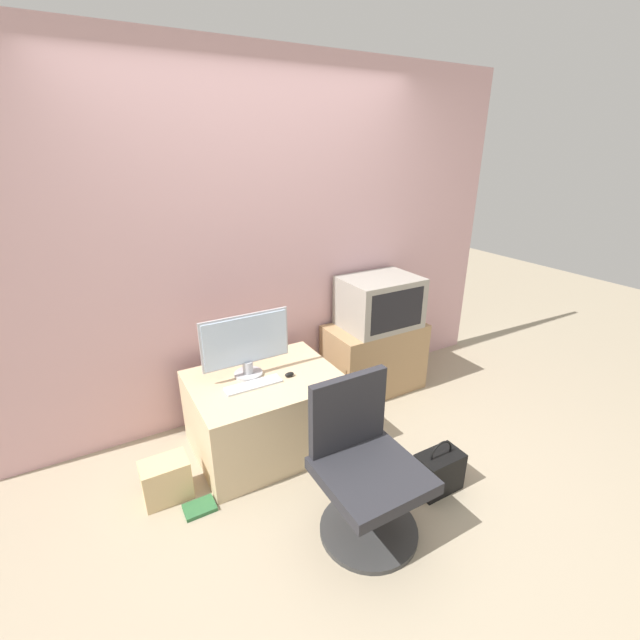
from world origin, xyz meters
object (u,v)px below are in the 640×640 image
at_px(main_monitor, 246,344).
at_px(handbag, 439,471).
at_px(mouse, 289,374).
at_px(cardboard_box_lower, 166,480).
at_px(crt_tv, 380,302).
at_px(keyboard, 253,385).
at_px(book, 200,508).
at_px(office_chair, 365,472).

distance_m(main_monitor, handbag, 1.45).
height_order(mouse, cardboard_box_lower, mouse).
bearing_deg(main_monitor, crt_tv, 7.59).
relative_size(keyboard, book, 2.08).
xyz_separation_m(crt_tv, office_chair, (-0.96, -1.16, -0.43)).
relative_size(crt_tv, office_chair, 0.71).
bearing_deg(keyboard, main_monitor, 81.41).
xyz_separation_m(crt_tv, book, (-1.73, -0.60, -0.79)).
xyz_separation_m(main_monitor, cardboard_box_lower, (-0.65, -0.25, -0.65)).
relative_size(keyboard, office_chair, 0.43).
distance_m(crt_tv, handbag, 1.41).
xyz_separation_m(keyboard, handbag, (0.85, -0.86, -0.42)).
bearing_deg(crt_tv, office_chair, -129.46).
relative_size(mouse, cardboard_box_lower, 0.24).
bearing_deg(cardboard_box_lower, office_chair, -39.71).
bearing_deg(cardboard_box_lower, keyboard, 8.72).
bearing_deg(main_monitor, office_chair, -75.34).
distance_m(main_monitor, book, 1.02).
relative_size(office_chair, handbag, 2.46).
distance_m(main_monitor, keyboard, 0.27).
xyz_separation_m(main_monitor, mouse, (0.23, -0.16, -0.22)).
height_order(main_monitor, crt_tv, crt_tv).
bearing_deg(cardboard_box_lower, handbag, -27.44).
bearing_deg(cardboard_box_lower, main_monitor, 20.93).
distance_m(crt_tv, cardboard_box_lower, 2.02).
height_order(crt_tv, office_chair, crt_tv).
height_order(main_monitor, office_chair, main_monitor).
distance_m(cardboard_box_lower, book, 0.26).
height_order(office_chair, handbag, office_chair).
xyz_separation_m(mouse, crt_tv, (0.99, 0.32, 0.24)).
bearing_deg(cardboard_box_lower, book, -54.97).
bearing_deg(handbag, office_chair, 179.02).
height_order(main_monitor, mouse, main_monitor).
relative_size(mouse, handbag, 0.19).
height_order(mouse, crt_tv, crt_tv).
bearing_deg(crt_tv, main_monitor, -172.41).
bearing_deg(keyboard, crt_tv, 14.18).
relative_size(main_monitor, handbag, 1.71).
xyz_separation_m(cardboard_box_lower, book, (0.14, -0.19, -0.12)).
bearing_deg(handbag, main_monitor, 129.21).
height_order(keyboard, book, keyboard).
xyz_separation_m(handbag, book, (-1.33, 0.57, -0.12)).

